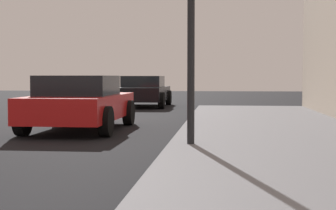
# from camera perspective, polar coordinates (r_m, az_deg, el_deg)

# --- Properties ---
(car_red) EXTENTS (2.01, 4.02, 1.27)m
(car_red) POSITION_cam_1_polar(r_m,az_deg,el_deg) (11.97, -9.82, 0.28)
(car_red) COLOR red
(car_red) RESTS_ON ground_plane
(car_black) EXTENTS (1.98, 4.07, 1.27)m
(car_black) POSITION_cam_1_polar(r_m,az_deg,el_deg) (21.06, -2.71, 1.57)
(car_black) COLOR black
(car_black) RESTS_ON ground_plane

